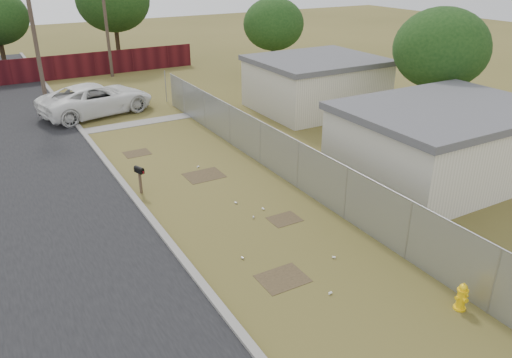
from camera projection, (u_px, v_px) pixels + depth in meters
ground at (230, 205)px, 18.97m from camera, size 120.00×120.00×0.00m
street at (13, 167)px, 22.27m from camera, size 15.10×60.00×0.12m
chainlink_fence at (284, 161)px, 20.87m from camera, size 0.10×27.06×2.02m
utility_poles at (29, 23)px, 31.72m from camera, size 12.60×8.24×9.00m
houses at (372, 109)px, 25.20m from camera, size 9.30×17.24×3.10m
horizon_trees at (91, 16)px, 36.07m from camera, size 33.32×31.94×7.78m
fire_hydrant at (462, 297)px, 13.26m from camera, size 0.39×0.40×0.83m
mailbox at (139, 172)px, 19.54m from camera, size 0.32×0.49×1.14m
pickup_truck at (97, 99)px, 29.37m from camera, size 7.09×4.41×1.83m
scattered_litter at (265, 235)px, 16.83m from camera, size 3.23×12.26×0.07m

